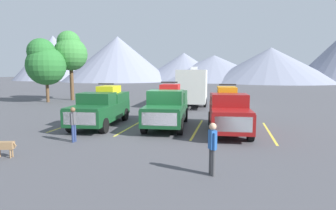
{
  "coord_description": "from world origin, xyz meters",
  "views": [
    {
      "loc": [
        3.72,
        -14.33,
        3.27
      ],
      "look_at": [
        0.0,
        1.86,
        1.2
      ],
      "focal_mm": 29.13,
      "sensor_mm": 36.0,
      "label": 1
    }
  ],
  "objects": [
    {
      "name": "lot_stripe_b",
      "position": [
        -1.94,
        0.86,
        0.0
      ],
      "size": [
        0.12,
        5.5,
        0.01
      ],
      "primitive_type": "cube",
      "color": "gold",
      "rests_on": "ground"
    },
    {
      "name": "pickup_truck_a",
      "position": [
        -3.86,
        0.74,
        1.14
      ],
      "size": [
        2.55,
        5.77,
        2.51
      ],
      "color": "#144723",
      "rests_on": "ground"
    },
    {
      "name": "person_a",
      "position": [
        3.22,
        -5.94,
        0.97
      ],
      "size": [
        0.29,
        0.33,
        1.68
      ],
      "color": "#3F3F42",
      "rests_on": "ground"
    },
    {
      "name": "tree_a",
      "position": [
        -13.88,
        13.36,
        5.46
      ],
      "size": [
        3.67,
        3.67,
        7.74
      ],
      "color": "brown",
      "rests_on": "ground"
    },
    {
      "name": "ground_plane",
      "position": [
        0.0,
        0.0,
        0.0
      ],
      "size": [
        240.0,
        240.0,
        0.0
      ],
      "primitive_type": "plane",
      "color": "#47474C"
    },
    {
      "name": "lot_stripe_c",
      "position": [
        1.94,
        0.86,
        0.0
      ],
      "size": [
        0.12,
        5.5,
        0.01
      ],
      "primitive_type": "cube",
      "color": "gold",
      "rests_on": "ground"
    },
    {
      "name": "pickup_truck_c",
      "position": [
        3.63,
        0.7,
        1.16
      ],
      "size": [
        2.45,
        5.62,
        2.55
      ],
      "color": "maroon",
      "rests_on": "ground"
    },
    {
      "name": "mountain_ridge",
      "position": [
        -3.6,
        74.07,
        6.21
      ],
      "size": [
        146.98,
        44.36,
        16.23
      ],
      "color": "gray",
      "rests_on": "ground"
    },
    {
      "name": "lot_stripe_a",
      "position": [
        -5.82,
        0.86,
        0.0
      ],
      "size": [
        0.12,
        5.5,
        0.01
      ],
      "primitive_type": "cube",
      "color": "gold",
      "rests_on": "ground"
    },
    {
      "name": "dog",
      "position": [
        -4.71,
        -5.97,
        0.5
      ],
      "size": [
        0.96,
        0.47,
        0.74
      ],
      "color": "olive",
      "rests_on": "ground"
    },
    {
      "name": "tree_b",
      "position": [
        -15.23,
        10.78,
        4.17
      ],
      "size": [
        4.02,
        4.02,
        6.63
      ],
      "color": "brown",
      "rests_on": "ground"
    },
    {
      "name": "lot_stripe_d",
      "position": [
        5.82,
        0.86,
        0.0
      ],
      "size": [
        0.12,
        5.5,
        0.01
      ],
      "primitive_type": "cube",
      "color": "gold",
      "rests_on": "ground"
    },
    {
      "name": "camper_trailer_a",
      "position": [
        0.28,
        11.23,
        1.95
      ],
      "size": [
        2.93,
        8.09,
        3.69
      ],
      "color": "silver",
      "rests_on": "ground"
    },
    {
      "name": "person_b",
      "position": [
        -3.3,
        -3.27,
        0.94
      ],
      "size": [
        0.22,
        0.36,
        1.63
      ],
      "color": "navy",
      "rests_on": "ground"
    },
    {
      "name": "pickup_truck_b",
      "position": [
        0.1,
        1.28,
        1.21
      ],
      "size": [
        2.58,
        5.65,
        2.63
      ],
      "color": "#144723",
      "rests_on": "ground"
    }
  ]
}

